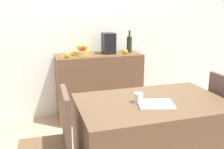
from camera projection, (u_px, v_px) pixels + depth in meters
room_wall_rear at (92, 19)px, 3.54m from camera, size 6.40×0.06×2.70m
sideboard_console at (99, 86)px, 3.53m from camera, size 1.14×0.42×0.89m
table_runner at (99, 54)px, 3.42m from camera, size 1.07×0.32×0.01m
fruit_bowl at (82, 53)px, 3.34m from camera, size 0.23×0.23×0.06m
apple_right at (86, 47)px, 3.38m from camera, size 0.07×0.07×0.07m
apple_upper at (80, 47)px, 3.32m from camera, size 0.08×0.08×0.08m
apple_center at (83, 48)px, 3.27m from camera, size 0.07×0.07×0.07m
wine_bottle at (129, 44)px, 3.51m from camera, size 0.07×0.07×0.31m
coffee_maker at (109, 44)px, 3.42m from camera, size 0.16×0.18×0.28m
orange_loose_near_bowl at (67, 55)px, 3.18m from camera, size 0.06×0.06×0.06m
orange_loose_end at (126, 52)px, 3.42m from camera, size 0.07×0.07×0.07m
dining_table at (151, 140)px, 2.27m from camera, size 1.26×0.79×0.74m
open_book at (156, 104)px, 2.08m from camera, size 0.33×0.28×0.02m
coffee_cup at (139, 98)px, 2.13m from camera, size 0.07×0.07×0.09m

